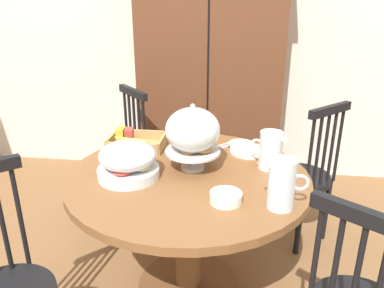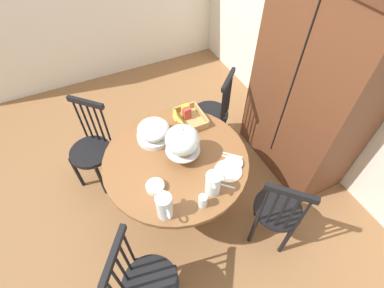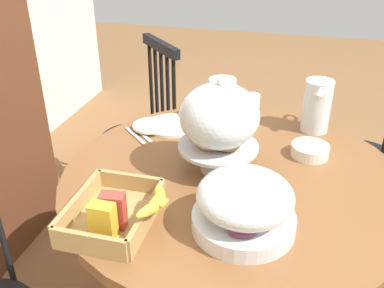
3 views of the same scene
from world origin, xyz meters
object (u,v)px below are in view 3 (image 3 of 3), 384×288
windsor_chair_by_cabinet (365,162)px  orange_juice_pitcher (317,108)px  china_plate_small (150,126)px  pastry_stand_with_dome (219,119)px  drinking_glass (252,106)px  fruit_platter_covered (245,205)px  cereal_basket (117,213)px  dining_table (231,222)px  windsor_chair_facing_door (141,139)px  china_plate_large (171,125)px  milk_pitcher (222,103)px  cereal_bowl (310,150)px

windsor_chair_by_cabinet → orange_juice_pitcher: bearing=136.0°
china_plate_small → pastry_stand_with_dome: bearing=-125.6°
orange_juice_pitcher → drinking_glass: bearing=79.0°
fruit_platter_covered → china_plate_small: bearing=41.4°
windsor_chair_by_cabinet → cereal_basket: size_ratio=3.09×
dining_table → pastry_stand_with_dome: 0.41m
drinking_glass → cereal_basket: bearing=161.6°
windsor_chair_facing_door → china_plate_large: 0.55m
milk_pitcher → china_plate_large: bearing=117.0°
milk_pitcher → china_plate_small: bearing=118.2°
orange_juice_pitcher → cereal_bowl: 0.24m
cereal_basket → drinking_glass: cereal_basket is taller
windsor_chair_facing_door → orange_juice_pitcher: windsor_chair_facing_door is taller
windsor_chair_facing_door → milk_pitcher: size_ratio=5.00×
pastry_stand_with_dome → china_plate_small: bearing=54.4°
windsor_chair_facing_door → cereal_bowl: windsor_chair_facing_door is taller
windsor_chair_by_cabinet → cereal_bowl: bearing=150.6°
china_plate_small → cereal_bowl: cereal_bowl is taller
orange_juice_pitcher → cereal_bowl: bearing=177.2°
fruit_platter_covered → cereal_basket: (-0.08, 0.36, -0.04)m
orange_juice_pitcher → drinking_glass: (0.05, 0.27, -0.04)m
orange_juice_pitcher → dining_table: bearing=148.2°
windsor_chair_by_cabinet → milk_pitcher: bearing=115.1°
china_plate_small → windsor_chair_by_cabinet: bearing=-64.0°
dining_table → china_plate_small: (0.26, 0.40, 0.23)m
pastry_stand_with_dome → cereal_bowl: pastry_stand_with_dome is taller
china_plate_large → cereal_bowl: bearing=-100.2°
dining_table → cereal_basket: size_ratio=3.82×
windsor_chair_by_cabinet → drinking_glass: windsor_chair_by_cabinet is taller
fruit_platter_covered → dining_table: bearing=15.4°
pastry_stand_with_dome → china_plate_large: (0.29, 0.26, -0.19)m
milk_pitcher → drinking_glass: bearing=-58.2°
windsor_chair_by_cabinet → orange_juice_pitcher: (-0.29, 0.28, 0.39)m
milk_pitcher → china_plate_large: 0.24m
milk_pitcher → cereal_bowl: milk_pitcher is taller
orange_juice_pitcher → china_plate_small: bearing=104.4°
cereal_bowl → dining_table: bearing=128.3°
windsor_chair_by_cabinet → pastry_stand_with_dome: (-0.70, 0.61, 0.49)m
windsor_chair_facing_door → cereal_basket: size_ratio=3.09×
pastry_stand_with_dome → china_plate_large: bearing=42.1°
fruit_platter_covered → cereal_bowl: (0.48, -0.18, -0.06)m
china_plate_small → drinking_glass: bearing=-60.7°
pastry_stand_with_dome → drinking_glass: bearing=-7.0°
milk_pitcher → drinking_glass: milk_pitcher is taller
windsor_chair_facing_door → cereal_bowl: size_ratio=6.96×
windsor_chair_by_cabinet → pastry_stand_with_dome: 1.05m
fruit_platter_covered → milk_pitcher: 0.72m
pastry_stand_with_dome → fruit_platter_covered: pastry_stand_with_dome is taller
milk_pitcher → cereal_basket: size_ratio=0.62×
fruit_platter_covered → cereal_basket: fruit_platter_covered is taller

